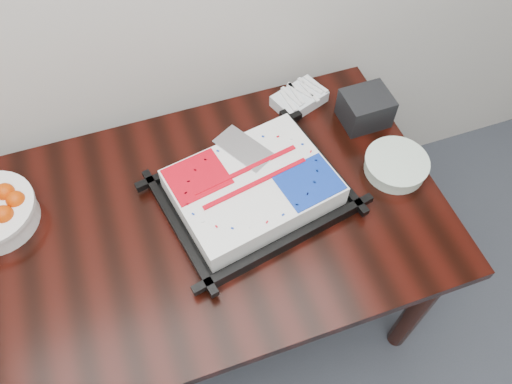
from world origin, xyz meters
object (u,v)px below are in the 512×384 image
object	(u,v)px
table	(155,247)
plate_stack	(396,165)
cake_tray	(253,190)
napkin_box	(365,108)

from	to	relation	value
table	plate_stack	world-z (taller)	plate_stack
table	plate_stack	size ratio (longest dim) A/B	8.78
cake_tray	plate_stack	size ratio (longest dim) A/B	2.91
plate_stack	napkin_box	bearing A→B (deg)	90.00
table	cake_tray	xyz separation A→B (m)	(0.33, 0.02, 0.14)
table	napkin_box	bearing A→B (deg)	14.08
table	napkin_box	size ratio (longest dim) A/B	11.52
cake_tray	napkin_box	bearing A→B (deg)	21.53
cake_tray	napkin_box	size ratio (longest dim) A/B	3.82
plate_stack	cake_tray	bearing A→B (deg)	174.33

